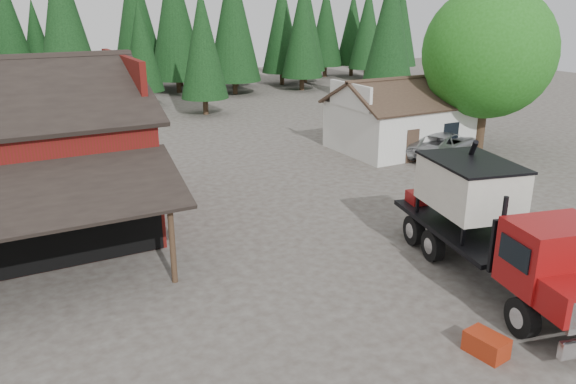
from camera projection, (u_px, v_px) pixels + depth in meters
name	position (u px, v px, depth m)	size (l,w,h in m)	color
ground	(345.00, 271.00, 20.08)	(120.00, 120.00, 0.00)	#433B34
farmhouse	(400.00, 123.00, 36.22)	(8.60, 6.42, 4.65)	silver
deciduous_tree	(489.00, 57.00, 34.14)	(8.00, 8.00, 10.20)	#382619
conifer_backdrop	(105.00, 99.00, 55.02)	(76.00, 16.00, 16.00)	black
near_pine_b	(203.00, 43.00, 45.84)	(3.96, 3.96, 10.40)	#382619
near_pine_c	(390.00, 28.00, 49.40)	(4.84, 4.84, 12.40)	#382619
near_pine_d	(64.00, 24.00, 44.17)	(5.28, 5.28, 13.40)	#382619
feed_truck	(495.00, 224.00, 18.79)	(4.81, 10.15, 4.43)	black
silver_car	(444.00, 144.00, 34.46)	(2.65, 5.75, 1.60)	#A7AAAF
equip_box	(486.00, 345.00, 15.25)	(0.70, 1.10, 0.60)	maroon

